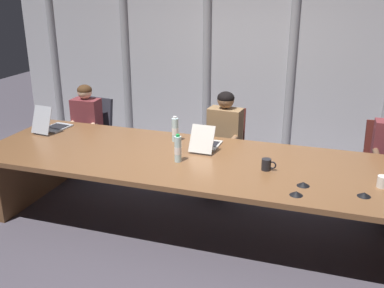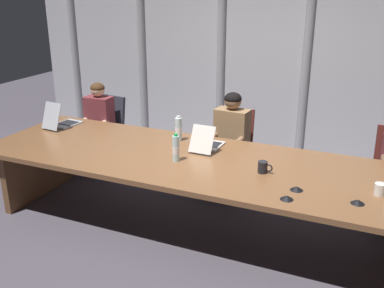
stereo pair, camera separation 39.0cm
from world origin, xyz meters
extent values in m
plane|color=#47424C|center=(0.00, 0.00, 0.00)|extent=(14.45, 14.45, 0.00)
cube|color=brown|center=(0.00, 0.00, 0.72)|extent=(4.43, 1.39, 0.05)
cube|color=black|center=(0.00, 0.00, 0.66)|extent=(3.77, 0.10, 0.06)
cube|color=brown|center=(-1.97, 0.00, 0.35)|extent=(0.08, 1.18, 0.70)
cube|color=#B2B2B7|center=(0.00, 2.28, 1.57)|extent=(7.23, 0.10, 3.14)
cylinder|color=gray|center=(-3.10, 2.23, 1.57)|extent=(0.12, 0.12, 3.08)
cylinder|color=gray|center=(-1.83, 2.23, 1.57)|extent=(0.12, 0.12, 3.08)
cylinder|color=gray|center=(-0.56, 2.23, 1.57)|extent=(0.12, 0.12, 3.08)
cylinder|color=gray|center=(0.64, 2.23, 1.57)|extent=(0.12, 0.12, 3.08)
cube|color=#A8ADB7|center=(-1.88, 0.40, 0.75)|extent=(0.28, 0.36, 0.02)
cube|color=black|center=(-1.88, 0.43, 0.76)|extent=(0.22, 0.21, 0.00)
cube|color=#A8ADB7|center=(-1.90, 0.18, 0.91)|extent=(0.25, 0.15, 0.30)
cube|color=black|center=(-1.90, 0.18, 0.92)|extent=(0.23, 0.13, 0.27)
cube|color=beige|center=(0.00, 0.40, 0.75)|extent=(0.25, 0.31, 0.02)
cube|color=black|center=(0.00, 0.42, 0.76)|extent=(0.21, 0.17, 0.00)
cube|color=beige|center=(0.00, 0.17, 0.89)|extent=(0.25, 0.15, 0.26)
cube|color=black|center=(0.00, 0.18, 0.89)|extent=(0.22, 0.13, 0.23)
cube|color=#2D2D38|center=(-1.87, 1.11, 0.41)|extent=(0.54, 0.54, 0.08)
cube|color=#2D2D38|center=(-1.84, 1.32, 0.68)|extent=(0.44, 0.17, 0.46)
cylinder|color=#262628|center=(-1.87, 1.11, 0.21)|extent=(0.05, 0.05, 0.33)
cylinder|color=black|center=(-1.87, 1.11, 0.02)|extent=(0.60, 0.60, 0.04)
cube|color=#511E19|center=(0.01, 1.11, 0.41)|extent=(0.52, 0.52, 0.08)
cube|color=#511E19|center=(-0.01, 1.32, 0.69)|extent=(0.44, 0.15, 0.47)
cylinder|color=#262628|center=(0.01, 1.11, 0.21)|extent=(0.05, 0.05, 0.33)
cylinder|color=black|center=(0.01, 1.11, 0.02)|extent=(0.60, 0.60, 0.04)
cube|color=brown|center=(-1.88, 1.09, 0.70)|extent=(0.37, 0.23, 0.49)
sphere|color=beige|center=(-1.88, 1.09, 1.04)|extent=(0.19, 0.19, 0.19)
ellipsoid|color=#472D19|center=(-1.88, 1.09, 1.06)|extent=(0.19, 0.19, 0.14)
cylinder|color=brown|center=(-1.73, 1.09, 0.75)|extent=(0.07, 0.14, 0.27)
cylinder|color=beige|center=(-1.72, 0.88, 0.63)|extent=(0.07, 0.30, 0.06)
cylinder|color=brown|center=(-2.03, 1.08, 0.75)|extent=(0.07, 0.14, 0.27)
cylinder|color=beige|center=(-2.03, 0.87, 0.63)|extent=(0.07, 0.30, 0.06)
cylinder|color=#262833|center=(-1.78, 0.89, 0.42)|extent=(0.14, 0.40, 0.13)
cylinder|color=#262833|center=(-1.77, 0.71, 0.22)|extent=(0.11, 0.11, 0.43)
cylinder|color=#262833|center=(-1.98, 0.88, 0.42)|extent=(0.14, 0.40, 0.13)
cylinder|color=#262833|center=(-1.97, 0.70, 0.22)|extent=(0.11, 0.11, 0.43)
cube|color=olive|center=(0.01, 1.09, 0.71)|extent=(0.41, 0.25, 0.52)
sphere|color=#8C6647|center=(0.01, 1.09, 1.08)|extent=(0.20, 0.20, 0.20)
ellipsoid|color=black|center=(0.01, 1.09, 1.10)|extent=(0.20, 0.20, 0.15)
cylinder|color=olive|center=(0.18, 1.07, 0.78)|extent=(0.08, 0.14, 0.27)
cylinder|color=#8C6647|center=(0.16, 0.86, 0.67)|extent=(0.09, 0.30, 0.06)
cylinder|color=olive|center=(-0.15, 1.10, 0.78)|extent=(0.08, 0.14, 0.27)
cylinder|color=#8C6647|center=(-0.17, 0.89, 0.67)|extent=(0.09, 0.30, 0.06)
cylinder|color=#262833|center=(0.10, 0.88, 0.42)|extent=(0.16, 0.41, 0.13)
cylinder|color=#262833|center=(0.08, 0.70, 0.22)|extent=(0.11, 0.11, 0.43)
cylinder|color=#262833|center=(-0.10, 0.89, 0.42)|extent=(0.16, 0.41, 0.13)
cylinder|color=#262833|center=(-0.12, 0.72, 0.22)|extent=(0.11, 0.11, 0.43)
cylinder|color=brown|center=(1.71, 0.87, 0.68)|extent=(0.07, 0.30, 0.06)
cylinder|color=#262833|center=(1.77, 0.70, 0.22)|extent=(0.11, 0.11, 0.43)
cylinder|color=silver|center=(-0.38, 0.42, 0.87)|extent=(0.07, 0.07, 0.26)
cylinder|color=white|center=(-0.38, 0.42, 0.86)|extent=(0.07, 0.07, 0.08)
cylinder|color=white|center=(-0.38, 0.42, 1.02)|extent=(0.04, 0.04, 0.02)
cylinder|color=silver|center=(-0.15, -0.13, 0.87)|extent=(0.07, 0.07, 0.26)
cylinder|color=white|center=(-0.15, -0.13, 0.86)|extent=(0.07, 0.07, 0.08)
cylinder|color=green|center=(-0.15, -0.13, 1.01)|extent=(0.04, 0.04, 0.02)
cylinder|color=black|center=(0.69, -0.07, 0.80)|extent=(0.09, 0.09, 0.11)
torus|color=black|center=(0.75, -0.07, 0.80)|extent=(0.07, 0.01, 0.07)
cylinder|color=white|center=(1.68, -0.13, 0.80)|extent=(0.09, 0.09, 0.10)
cone|color=black|center=(1.01, -0.51, 0.76)|extent=(0.11, 0.11, 0.03)
cone|color=black|center=(1.53, -0.36, 0.76)|extent=(0.11, 0.11, 0.03)
cone|color=black|center=(1.05, -0.31, 0.76)|extent=(0.11, 0.11, 0.03)
camera|label=1|loc=(1.21, -3.84, 2.35)|focal=41.23mm
camera|label=2|loc=(1.58, -3.70, 2.35)|focal=41.23mm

